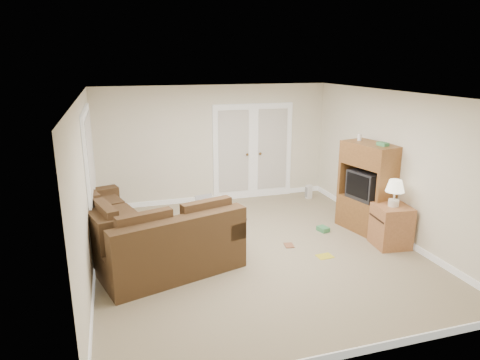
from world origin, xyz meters
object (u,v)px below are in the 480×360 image
object	(u,v)px
sectional_sofa	(135,235)
tv_armoire	(368,187)
side_cabinet	(391,223)
coffee_table	(210,225)

from	to	relation	value
sectional_sofa	tv_armoire	bearing A→B (deg)	-16.95
side_cabinet	tv_armoire	bearing A→B (deg)	96.81
coffee_table	sectional_sofa	bearing A→B (deg)	-173.83
tv_armoire	side_cabinet	xyz separation A→B (m)	(0.00, -0.74, -0.40)
coffee_table	tv_armoire	bearing A→B (deg)	-19.90
coffee_table	side_cabinet	world-z (taller)	side_cabinet
side_cabinet	coffee_table	bearing A→B (deg)	163.71
tv_armoire	side_cabinet	world-z (taller)	tv_armoire
tv_armoire	coffee_table	bearing A→B (deg)	159.08
sectional_sofa	tv_armoire	xyz separation A→B (m)	(4.08, -0.03, 0.44)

